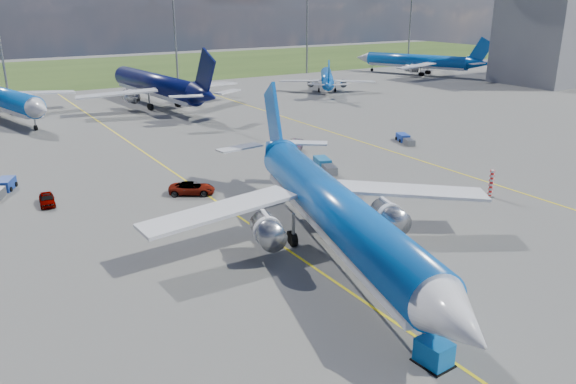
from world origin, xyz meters
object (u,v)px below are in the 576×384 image
bg_jet_nnw (4,119)px  baggage_tug_c (2,187)px  warning_post (491,183)px  baggage_tug_e (405,139)px  bg_jet_ne (327,90)px  bg_jet_n (158,106)px  baggage_tug_w (325,165)px  uld_container (434,352)px  service_car_c (291,147)px  main_airliner (334,254)px  service_car_b (192,188)px  service_car_a (47,199)px  bg_jet_ene (415,74)px

bg_jet_nnw → baggage_tug_c: 45.57m
warning_post → baggage_tug_e: warning_post is taller
bg_jet_nnw → bg_jet_ne: (69.37, -3.39, 0.00)m
bg_jet_n → baggage_tug_w: (2.61, -54.58, 0.59)m
uld_container → service_car_c: bearing=63.7°
main_airliner → service_car_b: 21.18m
main_airliner → baggage_tug_e: size_ratio=8.79×
main_airliner → uld_container: (-3.94, -15.20, 0.77)m
bg_jet_ne → baggage_tug_e: (-20.15, -48.28, 0.52)m
bg_jet_ne → main_airliner: bearing=89.2°
baggage_tug_c → baggage_tug_e: (54.19, -6.37, -0.06)m
main_airliner → service_car_c: bearing=79.2°
warning_post → baggage_tug_w: size_ratio=0.52×
bg_jet_nnw → service_car_a: bg_jet_nnw is taller
bg_jet_nnw → uld_container: 93.92m
bg_jet_n → bg_jet_ne: 41.33m
bg_jet_nnw → service_car_b: bg_jet_nnw is taller
warning_post → service_car_c: bearing=107.3°
uld_container → warning_post: bearing=29.8°
uld_container → service_car_b: uld_container is taller
bg_jet_nnw → service_car_b: 58.46m
bg_jet_n → baggage_tug_e: (21.17, -49.29, 0.52)m
bg_jet_nnw → uld_container: (12.82, -93.04, 0.77)m
bg_jet_ne → warning_post: bearing=102.1°
bg_jet_nnw → service_car_a: bearing=-105.7°
main_airliner → uld_container: main_airliner is taller
service_car_b → service_car_c: size_ratio=0.97×
bg_jet_n → baggage_tug_c: (-33.02, -42.91, 0.58)m
uld_container → service_car_c: uld_container is taller
service_car_c → baggage_tug_c: (-36.45, 2.35, -0.17)m
bg_jet_nnw → bg_jet_ne: 69.45m
service_car_c → bg_jet_ene: bearing=89.5°
service_car_c → baggage_tug_w: (-0.81, -9.32, -0.16)m
warning_post → main_airliner: size_ratio=0.07×
uld_container → bg_jet_ene: bearing=42.4°
bg_jet_ne → bg_jet_nnw: bearing=31.6°
bg_jet_ne → service_car_c: bearing=83.9°
baggage_tug_c → bg_jet_ene: bearing=49.4°
bg_jet_nnw → service_car_b: (12.68, -57.06, 0.69)m
baggage_tug_c → bg_jet_n: bearing=76.8°
uld_container → baggage_tug_e: size_ratio=0.38×
uld_container → bg_jet_nnw: bearing=93.9°
service_car_b → baggage_tug_w: service_car_b is taller
service_car_c → baggage_tug_c: service_car_c is taller
bg_jet_ne → baggage_tug_c: bearing=63.8°
service_car_b → service_car_c: 21.02m
baggage_tug_e → bg_jet_nnw: bearing=156.0°
baggage_tug_w → uld_container: bearing=-99.1°
bg_jet_n → bg_jet_ne: bearing=173.5°
bg_jet_nnw → baggage_tug_e: size_ratio=8.29×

